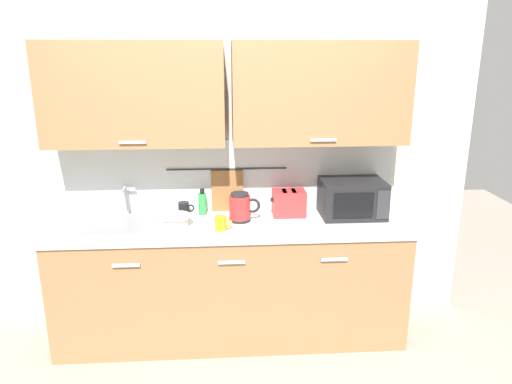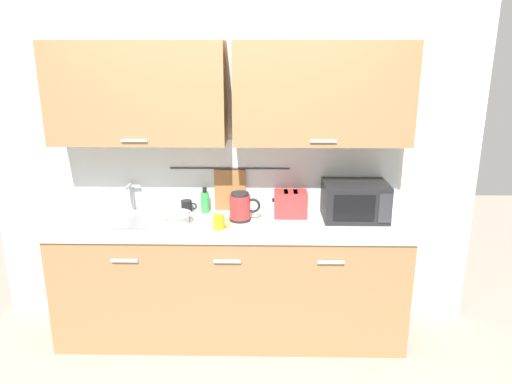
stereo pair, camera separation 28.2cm
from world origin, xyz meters
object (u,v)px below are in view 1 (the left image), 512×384
at_px(electric_kettle, 240,207).
at_px(mug_by_kettle, 221,223).
at_px(mug_near_sink, 184,208).
at_px(mixing_bowl, 176,219).
at_px(dish_soap_bottle, 202,203).
at_px(toaster, 289,203).
at_px(microwave, 352,198).

bearing_deg(electric_kettle, mug_by_kettle, -127.44).
distance_m(mug_near_sink, mixing_bowl, 0.23).
bearing_deg(dish_soap_bottle, mug_near_sink, -178.90).
xyz_separation_m(mug_near_sink, mug_by_kettle, (0.28, -0.35, 0.00)).
relative_size(dish_soap_bottle, toaster, 0.77).
height_order(microwave, dish_soap_bottle, microwave).
height_order(electric_kettle, dish_soap_bottle, electric_kettle).
bearing_deg(dish_soap_bottle, electric_kettle, -30.79).
distance_m(dish_soap_bottle, mixing_bowl, 0.29).
distance_m(electric_kettle, mug_near_sink, 0.45).
bearing_deg(toaster, microwave, -4.93).
xyz_separation_m(mug_near_sink, mixing_bowl, (-0.04, -0.23, -0.00)).
height_order(toaster, mug_by_kettle, toaster).
bearing_deg(mug_near_sink, mug_by_kettle, -51.24).
bearing_deg(toaster, mug_by_kettle, -151.12).
bearing_deg(toaster, mixing_bowl, -168.69).
relative_size(dish_soap_bottle, mug_by_kettle, 1.63).
bearing_deg(mixing_bowl, dish_soap_bottle, 53.28).
xyz_separation_m(microwave, toaster, (-0.47, 0.04, -0.04)).
height_order(dish_soap_bottle, mug_by_kettle, dish_soap_bottle).
bearing_deg(electric_kettle, dish_soap_bottle, 149.21).
bearing_deg(mug_near_sink, electric_kettle, -21.41).
bearing_deg(dish_soap_bottle, microwave, -5.68).
xyz_separation_m(electric_kettle, mug_by_kettle, (-0.14, -0.18, -0.05)).
relative_size(mixing_bowl, toaster, 0.84).
height_order(microwave, mug_by_kettle, microwave).
bearing_deg(mixing_bowl, mug_by_kettle, -20.03).
distance_m(mixing_bowl, toaster, 0.83).
distance_m(electric_kettle, dish_soap_bottle, 0.32).
relative_size(microwave, dish_soap_bottle, 2.35).
distance_m(electric_kettle, mixing_bowl, 0.46).
xyz_separation_m(microwave, mug_near_sink, (-1.25, 0.11, -0.09)).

